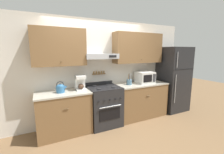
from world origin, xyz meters
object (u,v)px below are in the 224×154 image
stove_range (104,106)px  refrigerator (173,79)px  tea_kettle (60,88)px  utensil_crock (129,82)px  coffee_maker (80,83)px  microwave (145,77)px

stove_range → refrigerator: size_ratio=0.53×
refrigerator → tea_kettle: size_ratio=7.96×
refrigerator → tea_kettle: 3.25m
tea_kettle → utensil_crock: (1.70, 0.00, -0.02)m
refrigerator → coffee_maker: size_ratio=5.80×
stove_range → utensil_crock: utensil_crock is taller
stove_range → utensil_crock: size_ratio=3.51×
coffee_maker → utensil_crock: bearing=-1.1°
refrigerator → utensil_crock: size_ratio=6.58×
stove_range → coffee_maker: (-0.55, 0.04, 0.61)m
refrigerator → microwave: (-1.03, 0.05, 0.13)m
tea_kettle → coffee_maker: (0.43, 0.02, 0.07)m
stove_range → coffee_maker: coffee_maker is taller
utensil_crock → tea_kettle: bearing=-180.0°
tea_kettle → coffee_maker: 0.44m
stove_range → microwave: bearing=1.6°
refrigerator → tea_kettle: refrigerator is taller
stove_range → tea_kettle: 1.12m
stove_range → refrigerator: 2.32m
refrigerator → coffee_maker: (-2.82, 0.05, 0.14)m
tea_kettle → microwave: size_ratio=0.53×
microwave → utensil_crock: bearing=-178.1°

